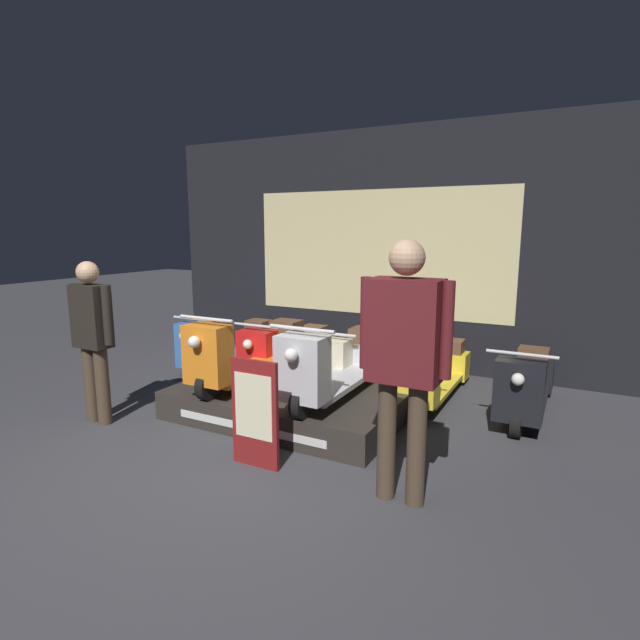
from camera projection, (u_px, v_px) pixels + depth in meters
The scene contains 13 objects.
ground_plane at pixel (189, 479), 3.79m from camera, with size 30.00×30.00×0.00m, color #38383D.
shop_wall_back at pixel (378, 249), 6.85m from camera, with size 6.67×0.09×3.20m.
display_platform at pixel (294, 400), 5.14m from camera, with size 2.26×1.60×0.28m.
scooter_display_left at pixel (251, 353), 5.27m from camera, with size 0.61×1.81×0.79m.
scooter_display_right at pixel (337, 365), 4.81m from camera, with size 0.61×1.81×0.79m.
scooter_backrow_0 at pixel (228, 345), 6.86m from camera, with size 0.61×1.81×0.79m.
scooter_backrow_1 at pixel (288, 353), 6.42m from camera, with size 0.61×1.81×0.79m.
scooter_backrow_2 at pixel (355, 362), 5.98m from camera, with size 0.61×1.81×0.79m.
scooter_backrow_3 at pixel (434, 372), 5.55m from camera, with size 0.61×1.81×0.79m.
scooter_backrow_4 at pixel (526, 385), 5.11m from camera, with size 0.61×1.81×0.79m.
person_left_browsing at pixel (93, 333), 4.76m from camera, with size 0.52×0.21×1.58m.
person_right_browsing at pixel (404, 348), 3.31m from camera, with size 0.63×0.27×1.81m.
price_sign_board at pixel (255, 413), 3.93m from camera, with size 0.42×0.04×0.88m.
Camera 1 is at (2.52, -2.64, 1.87)m, focal length 28.00 mm.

